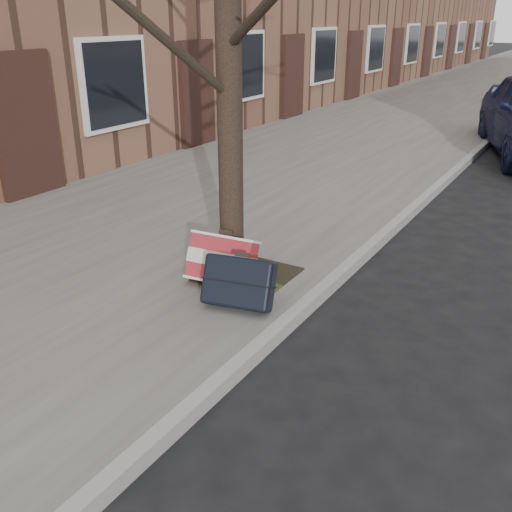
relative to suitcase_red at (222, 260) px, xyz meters
The scene contains 5 objects.
ground 2.33m from the suitcase_red, 23.29° to the right, with size 120.00×120.00×0.00m, color black.
near_sidewalk 14.18m from the suitcase_red, 96.44° to the left, with size 5.00×70.00×0.12m, color gray.
dirt_patch 0.40m from the suitcase_red, 69.25° to the left, with size 0.85×0.85×0.01m, color black.
suitcase_red is the anchor object (origin of this frame).
suitcase_navy 0.50m from the suitcase_red, 38.23° to the right, with size 0.63×0.20×0.45m, color black.
Camera 1 is at (0.76, -3.20, 2.54)m, focal length 40.00 mm.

